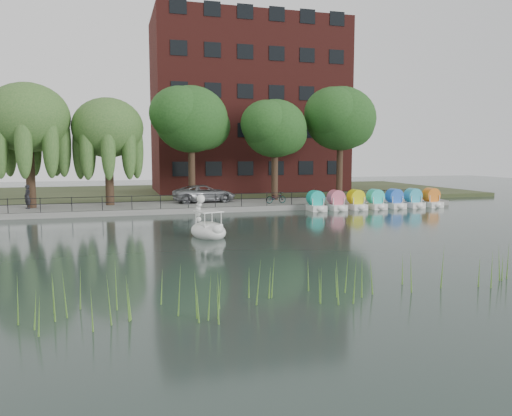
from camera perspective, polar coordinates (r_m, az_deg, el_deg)
name	(u,v)px	position (r m, az deg, el deg)	size (l,w,h in m)	color
ground_plane	(269,243)	(24.36, 1.45, -4.08)	(120.00, 120.00, 0.00)	#31413D
promenade	(209,206)	(39.74, -5.44, 0.24)	(40.00, 6.00, 0.40)	gray
kerb	(216,210)	(36.86, -4.61, -0.23)	(40.00, 0.25, 0.40)	gray
land_strip	(184,193)	(53.52, -8.18, 1.75)	(60.00, 22.00, 0.36)	#47512D
railing	(215,197)	(36.96, -4.68, 1.26)	(32.00, 0.05, 1.00)	black
apartment_building	(248,107)	(54.92, -0.92, 11.51)	(20.00, 10.07, 18.00)	#4C1E16
willow_left	(28,118)	(39.87, -24.65, 9.32)	(5.88, 5.88, 9.01)	#473323
willow_mid	(108,128)	(39.91, -16.58, 8.73)	(5.32, 5.32, 8.15)	#473323
broadleaf_center	(191,120)	(41.41, -7.44, 9.96)	(6.00, 6.00, 9.25)	#473323
broadleaf_right	(275,129)	(42.50, 2.17, 9.01)	(5.40, 5.40, 8.32)	#473323
broadleaf_far	(341,119)	(45.90, 9.63, 9.99)	(6.30, 6.30, 9.71)	#473323
minivan	(204,192)	(40.69, -5.91, 1.80)	(5.79, 2.66, 1.61)	gray
bicycle	(276,197)	(39.61, 2.28, 1.26)	(1.72, 0.60, 1.00)	gray
pedestrian	(27,195)	(39.27, -24.67, 1.36)	(0.71, 0.48, 1.98)	black
swan_boat	(208,228)	(26.36, -5.54, -2.26)	(2.26, 2.91, 2.18)	white
pedal_boat_row	(376,201)	(40.56, 13.51, 0.79)	(11.35, 1.70, 1.40)	white
reed_bank	(419,274)	(16.64, 18.15, -7.19)	(24.00, 2.40, 1.20)	#669938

